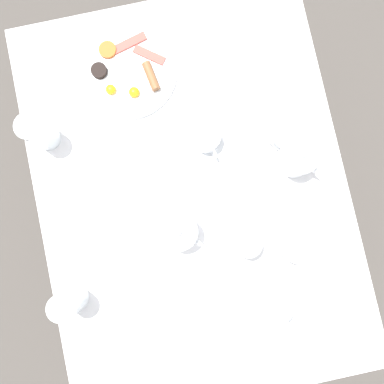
# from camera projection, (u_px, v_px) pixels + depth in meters

# --- Properties ---
(ground_plane) EXTENTS (8.00, 8.00, 0.00)m
(ground_plane) POSITION_uv_depth(u_px,v_px,m) (192.00, 204.00, 1.87)
(ground_plane) COLOR #4C4742
(table) EXTENTS (0.91, 1.21, 0.77)m
(table) POSITION_uv_depth(u_px,v_px,m) (192.00, 194.00, 1.17)
(table) COLOR white
(table) RESTS_ON ground_plane
(breakfast_plate) EXTENTS (0.31, 0.31, 0.04)m
(breakfast_plate) POSITION_uv_depth(u_px,v_px,m) (127.00, 71.00, 1.12)
(breakfast_plate) COLOR white
(breakfast_plate) RESTS_ON table
(teapot_near) EXTENTS (0.14, 0.15, 0.12)m
(teapot_near) POSITION_uv_depth(u_px,v_px,m) (297.00, 157.00, 1.06)
(teapot_near) COLOR white
(teapot_near) RESTS_ON table
(teapot_far) EXTENTS (0.15, 0.14, 0.12)m
(teapot_far) POSITION_uv_depth(u_px,v_px,m) (179.00, 231.00, 1.04)
(teapot_far) COLOR white
(teapot_far) RESTS_ON table
(teacup_with_saucer_left) EXTENTS (0.15, 0.15, 0.07)m
(teacup_with_saucer_left) POSITION_uv_depth(u_px,v_px,m) (207.00, 139.00, 1.08)
(teacup_with_saucer_left) COLOR white
(teacup_with_saucer_left) RESTS_ON table
(teacup_with_saucer_right) EXTENTS (0.15, 0.15, 0.07)m
(teacup_with_saucer_right) POSITION_uv_depth(u_px,v_px,m) (277.00, 330.00, 1.04)
(teacup_with_saucer_right) COLOR white
(teacup_with_saucer_right) RESTS_ON table
(water_glass_tall) EXTENTS (0.07, 0.07, 0.13)m
(water_glass_tall) POSITION_uv_depth(u_px,v_px,m) (245.00, 243.00, 1.03)
(water_glass_tall) COLOR white
(water_glass_tall) RESTS_ON table
(water_glass_short) EXTENTS (0.07, 0.07, 0.14)m
(water_glass_short) POSITION_uv_depth(u_px,v_px,m) (69.00, 303.00, 1.01)
(water_glass_short) COLOR white
(water_glass_short) RESTS_ON table
(wine_glass_spare) EXTENTS (0.07, 0.07, 0.15)m
(wine_glass_spare) POSITION_uv_depth(u_px,v_px,m) (39.00, 133.00, 1.04)
(wine_glass_spare) COLOR white
(wine_glass_spare) RESTS_ON table
(creamer_jug) EXTENTS (0.09, 0.07, 0.07)m
(creamer_jug) POSITION_uv_depth(u_px,v_px,m) (294.00, 251.00, 1.05)
(creamer_jug) COLOR white
(creamer_jug) RESTS_ON table
(napkin_folded) EXTENTS (0.17, 0.10, 0.01)m
(napkin_folded) POSITION_uv_depth(u_px,v_px,m) (126.00, 372.00, 1.06)
(napkin_folded) COLOR white
(napkin_folded) RESTS_ON table
(fork_by_plate) EXTENTS (0.03, 0.18, 0.00)m
(fork_by_plate) POSITION_uv_depth(u_px,v_px,m) (195.00, 318.00, 1.07)
(fork_by_plate) COLOR silver
(fork_by_plate) RESTS_ON table
(knife_by_plate) EXTENTS (0.19, 0.06, 0.00)m
(knife_by_plate) POSITION_uv_depth(u_px,v_px,m) (247.00, 67.00, 1.13)
(knife_by_plate) COLOR silver
(knife_by_plate) RESTS_ON table
(spoon_for_tea) EXTENTS (0.16, 0.06, 0.00)m
(spoon_for_tea) POSITION_uv_depth(u_px,v_px,m) (82.00, 206.00, 1.10)
(spoon_for_tea) COLOR silver
(spoon_for_tea) RESTS_ON table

